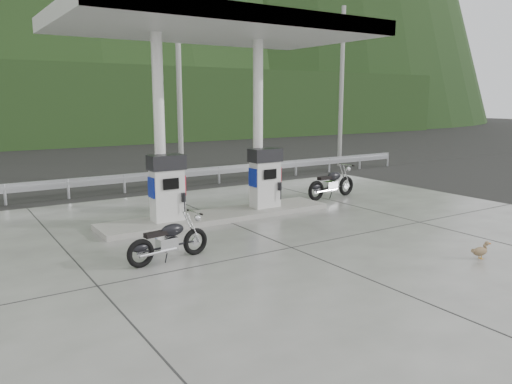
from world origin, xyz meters
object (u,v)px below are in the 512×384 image
gas_pump_right (265,178)px  motorcycle_right (332,184)px  duck (480,252)px  gas_pump_left (167,188)px  motorcycle_left (169,241)px

gas_pump_right → motorcycle_right: bearing=10.0°
gas_pump_right → motorcycle_right: gas_pump_right is taller
duck → motorcycle_right: bearing=86.3°
motorcycle_right → duck: 7.20m
motorcycle_right → duck: size_ratio=4.65×
gas_pump_left → motorcycle_left: size_ratio=0.99×
gas_pump_right → duck: bearing=-78.2°
gas_pump_right → motorcycle_left: bearing=-147.1°
gas_pump_left → duck: bearing=-54.6°
motorcycle_left → motorcycle_right: motorcycle_right is taller
motorcycle_left → motorcycle_right: bearing=16.6°
gas_pump_left → gas_pump_right: 3.20m
motorcycle_right → motorcycle_left: bearing=-161.7°
gas_pump_right → motorcycle_right: size_ratio=0.86×
gas_pump_right → duck: gas_pump_right is taller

